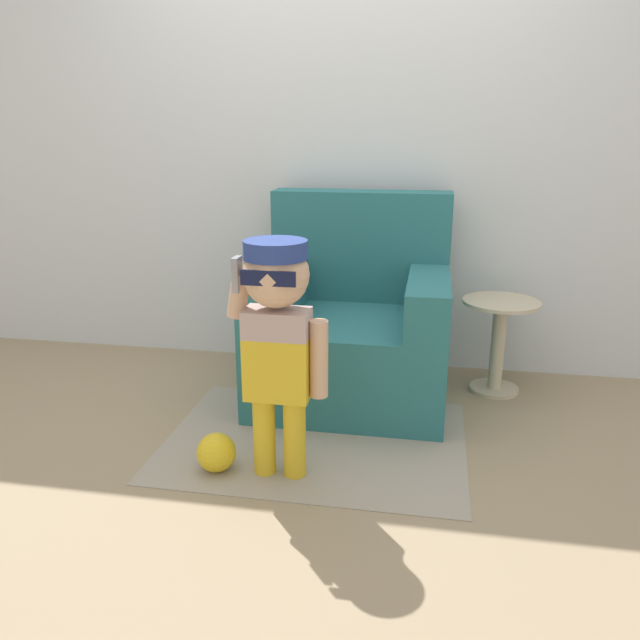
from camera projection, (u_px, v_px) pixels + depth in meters
The scene contains 7 objects.
ground_plane at pixel (321, 400), 3.25m from camera, with size 10.00×10.00×0.00m, color #998466.
wall_back at pixel (341, 138), 3.45m from camera, with size 10.00×0.05×2.60m.
armchair at pixel (353, 326), 3.25m from camera, with size 0.98×0.89×1.03m.
person_child at pixel (278, 324), 2.36m from camera, with size 0.39×0.30×0.96m.
side_table at pixel (498, 337), 3.27m from camera, with size 0.40×0.40×0.50m.
rug at pixel (316, 440), 2.82m from camera, with size 1.33×1.00×0.01m.
toy_ball at pixel (216, 452), 2.56m from camera, with size 0.16×0.16×0.16m.
Camera 1 is at (0.53, -2.93, 1.35)m, focal length 35.00 mm.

